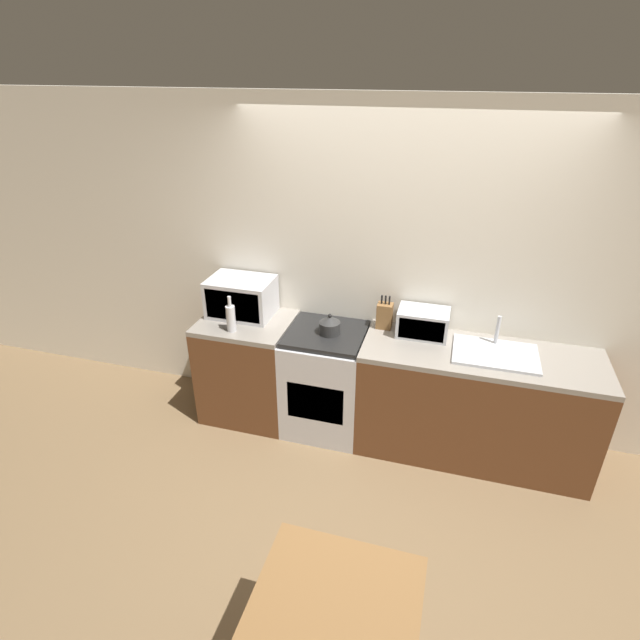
% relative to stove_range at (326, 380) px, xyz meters
% --- Properties ---
extents(ground_plane, '(16.00, 16.00, 0.00)m').
position_rel_stove_range_xyz_m(ground_plane, '(0.49, -0.83, -0.45)').
color(ground_plane, brown).
extents(wall_back, '(10.00, 0.06, 2.60)m').
position_rel_stove_range_xyz_m(wall_back, '(0.49, 0.34, 0.85)').
color(wall_back, silver).
rests_on(wall_back, ground_plane).
extents(counter_left_run, '(0.74, 0.62, 0.90)m').
position_rel_stove_range_xyz_m(counter_left_run, '(-0.68, 0.00, 0.00)').
color(counter_left_run, brown).
rests_on(counter_left_run, ground_plane).
extents(counter_right_run, '(1.72, 0.62, 0.90)m').
position_rel_stove_range_xyz_m(counter_right_run, '(1.17, 0.00, 0.00)').
color(counter_right_run, brown).
rests_on(counter_right_run, ground_plane).
extents(stove_range, '(0.62, 0.62, 0.90)m').
position_rel_stove_range_xyz_m(stove_range, '(0.00, 0.00, 0.00)').
color(stove_range, silver).
rests_on(stove_range, ground_plane).
extents(kettle, '(0.17, 0.17, 0.17)m').
position_rel_stove_range_xyz_m(kettle, '(0.03, -0.01, 0.52)').
color(kettle, '#2D2D2D').
rests_on(kettle, stove_range).
extents(microwave, '(0.52, 0.37, 0.31)m').
position_rel_stove_range_xyz_m(microwave, '(-0.75, 0.10, 0.61)').
color(microwave, silver).
rests_on(microwave, counter_left_run).
extents(bottle, '(0.07, 0.07, 0.29)m').
position_rel_stove_range_xyz_m(bottle, '(-0.71, -0.19, 0.57)').
color(bottle, silver).
rests_on(bottle, counter_left_run).
extents(knife_block, '(0.12, 0.10, 0.27)m').
position_rel_stove_range_xyz_m(knife_block, '(0.42, 0.20, 0.56)').
color(knife_block, brown).
rests_on(knife_block, counter_right_run).
extents(toaster_oven, '(0.38, 0.26, 0.21)m').
position_rel_stove_range_xyz_m(toaster_oven, '(0.72, 0.16, 0.56)').
color(toaster_oven, silver).
rests_on(toaster_oven, counter_right_run).
extents(sink_basin, '(0.59, 0.42, 0.24)m').
position_rel_stove_range_xyz_m(sink_basin, '(1.26, 0.01, 0.47)').
color(sink_basin, silver).
rests_on(sink_basin, counter_right_run).
extents(dining_table, '(0.70, 0.63, 0.77)m').
position_rel_stove_range_xyz_m(dining_table, '(0.60, -2.01, 0.19)').
color(dining_table, brown).
rests_on(dining_table, ground_plane).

